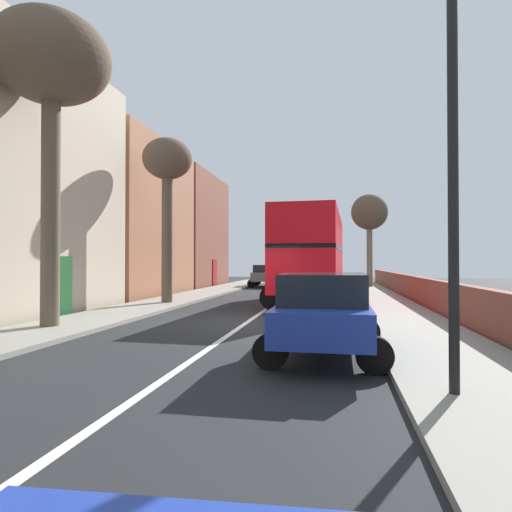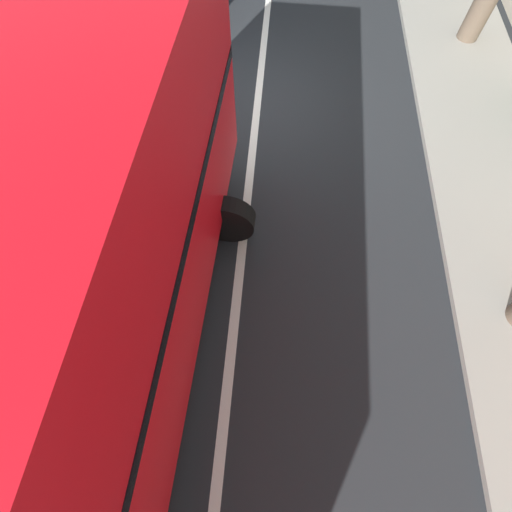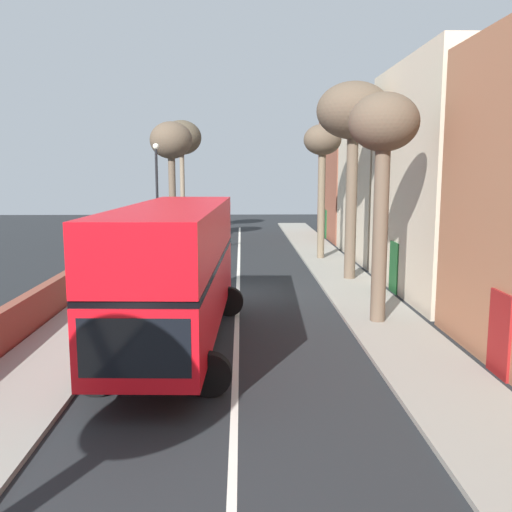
% 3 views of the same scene
% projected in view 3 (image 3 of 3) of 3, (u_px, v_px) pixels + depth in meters
% --- Properties ---
extents(ground_plane, '(84.00, 84.00, 0.00)m').
position_uv_depth(ground_plane, '(238.00, 293.00, 23.13)').
color(ground_plane, black).
extents(road_centre_line, '(0.16, 54.00, 0.01)m').
position_uv_depth(road_centre_line, '(238.00, 293.00, 23.13)').
color(road_centre_line, silver).
rests_on(road_centre_line, ground).
extents(sidewalk_left, '(2.60, 60.00, 0.12)m').
position_uv_depth(sidewalk_left, '(355.00, 291.00, 23.25)').
color(sidewalk_left, gray).
rests_on(sidewalk_left, ground).
extents(sidewalk_right, '(2.60, 60.00, 0.12)m').
position_uv_depth(sidewalk_right, '(119.00, 292.00, 23.00)').
color(sidewalk_right, gray).
rests_on(sidewalk_right, ground).
extents(terraced_houses_left, '(4.07, 47.62, 9.42)m').
position_uv_depth(terraced_houses_left, '(444.00, 185.00, 22.93)').
color(terraced_houses_left, brown).
rests_on(terraced_houses_left, ground).
extents(boundary_wall_right, '(0.36, 54.00, 1.23)m').
position_uv_depth(boundary_wall_right, '(80.00, 279.00, 22.87)').
color(boundary_wall_right, brown).
rests_on(boundary_wall_right, ground).
extents(double_decker_bus, '(3.85, 10.46, 4.06)m').
position_uv_depth(double_decker_bus, '(175.00, 266.00, 15.70)').
color(double_decker_bus, red).
rests_on(double_decker_bus, ground).
extents(parked_car_blue_right_0, '(2.44, 4.17, 1.67)m').
position_uv_depth(parked_car_blue_right_0, '(188.00, 254.00, 27.48)').
color(parked_car_blue_right_0, '#1E389E').
rests_on(parked_car_blue_right_0, ground).
extents(parked_car_blue_right_1, '(2.66, 4.52, 1.57)m').
position_uv_depth(parked_car_blue_right_1, '(201.00, 233.00, 36.97)').
color(parked_car_blue_right_1, '#1E389E').
rests_on(parked_car_blue_right_1, ground).
extents(parked_car_white_right_2, '(2.41, 4.21, 1.70)m').
position_uv_depth(parked_car_white_right_2, '(207.00, 224.00, 43.22)').
color(parked_car_white_right_2, silver).
rests_on(parked_car_white_right_2, ground).
extents(street_tree_left_0, '(2.20, 2.20, 7.31)m').
position_uv_depth(street_tree_left_0, '(383.00, 137.00, 17.52)').
color(street_tree_left_0, brown).
rests_on(street_tree_left_0, sidewalk_left).
extents(street_tree_right_1, '(3.13, 3.13, 8.82)m').
position_uv_depth(street_tree_right_1, '(182.00, 139.00, 43.94)').
color(street_tree_right_1, '#7A6B56').
rests_on(street_tree_right_1, sidewalk_right).
extents(street_tree_left_2, '(2.08, 2.08, 7.43)m').
position_uv_depth(street_tree_left_2, '(322.00, 147.00, 30.79)').
color(street_tree_left_2, brown).
rests_on(street_tree_left_2, sidewalk_left).
extents(street_tree_left_4, '(3.26, 3.26, 8.77)m').
position_uv_depth(street_tree_left_4, '(353.00, 116.00, 24.63)').
color(street_tree_left_4, brown).
rests_on(street_tree_left_4, sidewalk_left).
extents(street_tree_right_5, '(2.84, 2.84, 8.14)m').
position_uv_depth(street_tree_right_5, '(171.00, 144.00, 37.32)').
color(street_tree_right_5, brown).
rests_on(street_tree_right_5, sidewalk_right).
extents(lamppost_right, '(0.32, 0.32, 6.31)m').
position_uv_depth(lamppost_right, '(157.00, 194.00, 29.53)').
color(lamppost_right, black).
rests_on(lamppost_right, sidewalk_right).
extents(litter_bin_right, '(0.55, 0.55, 1.10)m').
position_uv_depth(litter_bin_right, '(146.00, 248.00, 31.71)').
color(litter_bin_right, black).
rests_on(litter_bin_right, sidewalk_right).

